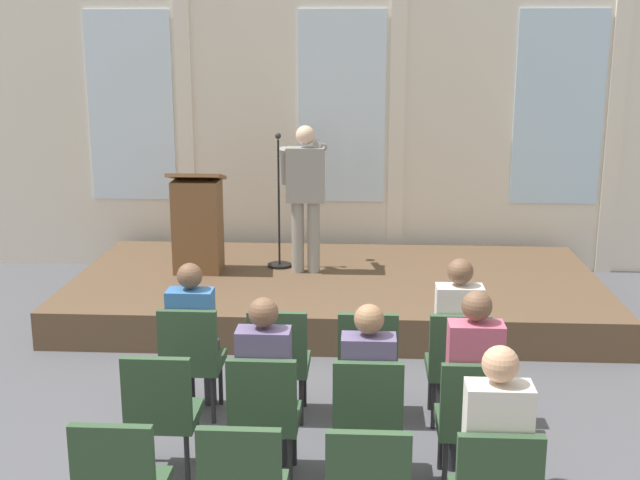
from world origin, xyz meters
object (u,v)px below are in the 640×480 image
audience_r1_c3 (473,379)px  chair_r0_c2 (368,359)px  chair_r1_c1 (264,410)px  speaker (305,188)px  chair_r0_c3 (457,360)px  audience_r1_c2 (368,383)px  chair_r1_c0 (162,408)px  chair_r1_c3 (473,416)px  audience_r1_c1 (265,379)px  chair_r1_c2 (368,413)px  mic_stand (279,238)px  chair_r0_c1 (279,357)px  audience_r0_c3 (457,332)px  chair_r0_c0 (191,355)px  lectern (198,224)px  audience_r2_c3 (495,449)px  audience_r0_c0 (193,330)px

audience_r1_c3 → chair_r0_c2: bearing=128.2°
chair_r1_c1 → audience_r1_c3: size_ratio=0.68×
chair_r0_c2 → audience_r1_c3: 1.15m
speaker → chair_r0_c3: size_ratio=1.77×
audience_r1_c2 → chair_r1_c1: bearing=-173.1°
chair_r1_c0 → chair_r1_c3: (2.09, 0.00, 0.00)m
chair_r0_c2 → audience_r1_c1: audience_r1_c1 is taller
audience_r1_c1 → audience_r1_c3: (1.39, -0.00, 0.04)m
chair_r0_c3 → audience_r1_c3: size_ratio=0.68×
chair_r1_c0 → chair_r1_c2: size_ratio=1.00×
mic_stand → chair_r0_c1: (0.33, -3.15, -0.19)m
audience_r0_c3 → chair_r1_c0: audience_r0_c3 is taller
chair_r1_c0 → chair_r1_c2: same height
chair_r0_c2 → chair_r1_c0: bearing=-145.4°
audience_r1_c2 → audience_r1_c3: (0.70, -0.01, 0.05)m
chair_r0_c0 → audience_r1_c1: audience_r1_c1 is taller
chair_r1_c3 → lectern: bearing=124.0°
speaker → chair_r0_c3: speaker is taller
lectern → chair_r0_c2: 3.50m
lectern → audience_r1_c3: size_ratio=0.84×
chair_r0_c1 → chair_r1_c1: size_ratio=1.00×
chair_r1_c0 → speaker: bearing=80.0°
mic_stand → audience_r1_c3: bearing=-67.0°
chair_r1_c1 → chair_r0_c1: bearing=90.0°
lectern → chair_r1_c2: 4.34m
chair_r1_c3 → audience_r0_c3: bearing=90.0°
chair_r1_c3 → audience_r1_c3: 0.24m
chair_r0_c2 → chair_r0_c0: bearing=180.0°
lectern → mic_stand: bearing=15.5°
chair_r0_c1 → chair_r1_c1: 0.96m
mic_stand → chair_r1_c1: mic_stand is taller
chair_r1_c0 → audience_r2_c3: size_ratio=0.68×
lectern → chair_r1_c0: size_ratio=1.23×
chair_r0_c3 → chair_r1_c0: bearing=-155.3°
audience_r1_c1 → audience_r1_c3: size_ratio=0.95×
chair_r1_c0 → audience_r2_c3: (2.09, -0.88, 0.23)m
chair_r0_c3 → audience_r0_c3: (-0.00, 0.08, 0.21)m
chair_r1_c1 → chair_r1_c2: same height
chair_r1_c1 → audience_r2_c3: bearing=-32.4°
lectern → audience_r1_c1: size_ratio=0.88×
lectern → chair_r0_c1: (1.22, -2.91, -0.41)m
speaker → chair_r0_c1: size_ratio=1.77×
chair_r0_c1 → audience_r0_c3: bearing=3.3°
chair_r0_c1 → chair_r1_c1: same height
chair_r1_c1 → audience_r1_c1: size_ratio=0.72×
chair_r1_c1 → chair_r1_c2: (0.70, 0.00, 0.00)m
audience_r0_c0 → chair_r0_c1: bearing=-6.9°
chair_r0_c2 → audience_r2_c3: size_ratio=0.68×
chair_r0_c2 → chair_r0_c3: same height
audience_r0_c0 → audience_r2_c3: (2.09, -1.93, 0.05)m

